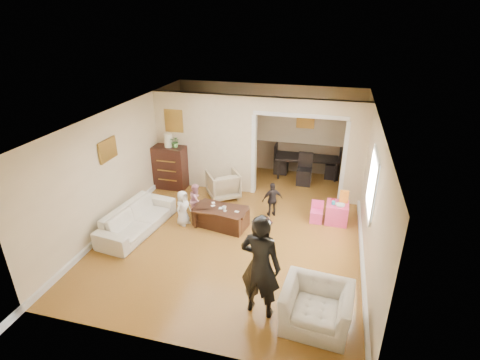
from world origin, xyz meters
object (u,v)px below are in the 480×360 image
(cyan_cup, at_px, (333,203))
(child_kneel_b, at_px, (196,200))
(child_kneel_a, at_px, (183,208))
(armchair_front, at_px, (316,307))
(table_lamp, at_px, (168,140))
(sofa, at_px, (137,219))
(armchair_back, at_px, (223,185))
(adult_person, at_px, (260,266))
(coffee_table, at_px, (221,217))
(coffee_cup, at_px, (224,208))
(dresser, at_px, (171,167))
(child_toddler, at_px, (272,200))
(dining_table, at_px, (306,165))
(play_table, at_px, (337,213))

(cyan_cup, xyz_separation_m, child_kneel_b, (-3.15, -0.48, -0.11))
(cyan_cup, height_order, child_kneel_a, child_kneel_a)
(armchair_front, bearing_deg, table_lamp, 141.29)
(sofa, distance_m, cyan_cup, 4.44)
(armchair_back, relative_size, adult_person, 0.43)
(armchair_back, bearing_deg, coffee_table, 70.29)
(coffee_cup, distance_m, child_kneel_a, 0.96)
(sofa, bearing_deg, armchair_front, -106.42)
(dresser, height_order, child_kneel_a, dresser)
(adult_person, xyz_separation_m, child_toddler, (-0.35, 3.14, -0.48))
(cyan_cup, bearing_deg, dining_table, 108.05)
(sofa, bearing_deg, armchair_back, -26.25)
(sofa, height_order, adult_person, adult_person)
(armchair_front, relative_size, child_toddler, 1.22)
(sofa, bearing_deg, child_kneel_a, -52.40)
(armchair_front, xyz_separation_m, coffee_table, (-2.31, 2.43, -0.12))
(armchair_front, relative_size, child_kneel_b, 1.27)
(sofa, height_order, dresser, dresser)
(coffee_table, relative_size, child_toddler, 1.38)
(sofa, height_order, child_toddler, child_toddler)
(cyan_cup, bearing_deg, child_kneel_b, -171.32)
(coffee_table, bearing_deg, dining_table, 64.56)
(dresser, relative_size, coffee_cup, 12.25)
(coffee_table, distance_m, adult_person, 2.85)
(table_lamp, xyz_separation_m, child_kneel_a, (1.09, -1.76, -0.95))
(coffee_table, bearing_deg, table_lamp, 140.29)
(dining_table, bearing_deg, adult_person, -99.40)
(child_kneel_a, xyz_separation_m, child_toddler, (1.90, 0.90, 0.01))
(child_toddler, bearing_deg, armchair_front, 81.96)
(armchair_back, height_order, coffee_table, armchair_back)
(dining_table, bearing_deg, coffee_table, -122.82)
(cyan_cup, bearing_deg, child_toddler, -178.75)
(play_table, height_order, child_toddler, child_toddler)
(table_lamp, bearing_deg, cyan_cup, -10.68)
(armchair_front, xyz_separation_m, coffee_cup, (-2.21, 2.38, 0.15))
(adult_person, distance_m, child_toddler, 3.19)
(coffee_table, bearing_deg, child_kneel_a, -169.99)
(child_kneel_b, distance_m, child_toddler, 1.81)
(dresser, bearing_deg, sofa, -84.98)
(coffee_cup, bearing_deg, play_table, 19.77)
(child_kneel_a, bearing_deg, armchair_front, -105.47)
(coffee_cup, height_order, child_kneel_b, child_kneel_b)
(cyan_cup, bearing_deg, play_table, 26.57)
(coffee_table, xyz_separation_m, dining_table, (1.61, 3.37, 0.10))
(dining_table, bearing_deg, table_lamp, -160.88)
(dresser, xyz_separation_m, cyan_cup, (4.39, -0.83, -0.08))
(dining_table, bearing_deg, play_table, -76.99)
(armchair_back, xyz_separation_m, play_table, (2.92, -0.57, -0.11))
(child_kneel_a, height_order, child_kneel_b, child_kneel_a)
(armchair_back, distance_m, child_kneel_a, 1.63)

